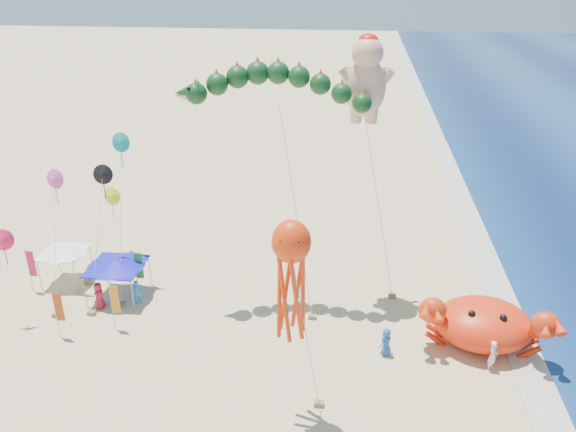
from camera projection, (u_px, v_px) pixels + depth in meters
The scene contains 11 objects.
ground at pixel (316, 327), 34.44m from camera, with size 320.00×320.00×0.00m, color #D1B784.
foam_strip at pixel (519, 342), 33.07m from camera, with size 320.00×320.00×0.00m, color silver.
crab_inflatable at pixel (484, 323), 32.35m from camera, with size 7.53×5.21×3.30m.
dragon_kite at pixel (276, 93), 32.58m from camera, with size 11.67×5.15×14.80m.
cherub_kite at pixel (366, 77), 32.96m from camera, with size 3.98×2.45×16.74m.
octopus_kite at pixel (291, 271), 24.96m from camera, with size 2.51×1.58×10.41m.
canopy_blue at pixel (116, 263), 36.71m from camera, with size 3.77×3.77×2.71m.
canopy_white at pixel (63, 250), 38.40m from camera, with size 3.06×3.06×2.71m.
feather_flags at pixel (86, 284), 35.20m from camera, with size 7.85×5.30×3.20m.
beachgoers at pixel (219, 302), 35.36m from camera, with size 24.57×8.25×1.86m.
small_kites at pixel (80, 199), 36.15m from camera, with size 6.66×11.50×10.51m.
Camera 1 is at (1.82, -28.46, 20.55)m, focal length 35.00 mm.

